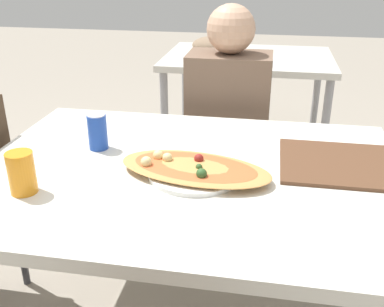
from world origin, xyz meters
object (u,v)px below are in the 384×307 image
at_px(chair_far_seated, 229,140).
at_px(pizza_main, 194,169).
at_px(soda_can, 98,132).
at_px(dining_table, 189,186).
at_px(person_seated, 228,111).
at_px(drink_glass, 22,173).

xyz_separation_m(chair_far_seated, pizza_main, (-0.03, -0.87, 0.26)).
height_order(pizza_main, soda_can, soda_can).
xyz_separation_m(dining_table, soda_can, (-0.34, 0.11, 0.12)).
bearing_deg(person_seated, pizza_main, 87.75).
distance_m(pizza_main, soda_can, 0.39).
xyz_separation_m(chair_far_seated, drink_glass, (-0.49, -1.06, 0.30)).
distance_m(person_seated, pizza_main, 0.76).
height_order(dining_table, person_seated, person_seated).
bearing_deg(soda_can, chair_far_seated, 61.50).
xyz_separation_m(chair_far_seated, person_seated, (-0.00, -0.11, 0.19)).
bearing_deg(dining_table, pizza_main, -58.22).
distance_m(dining_table, pizza_main, 0.09).
bearing_deg(chair_far_seated, dining_table, 86.33).
distance_m(dining_table, soda_can, 0.38).
xyz_separation_m(person_seated, soda_can, (-0.39, -0.61, 0.10)).
xyz_separation_m(person_seated, drink_glass, (-0.49, -0.95, 0.10)).
distance_m(person_seated, drink_glass, 1.07).
height_order(person_seated, soda_can, person_seated).
xyz_separation_m(pizza_main, drink_glass, (-0.46, -0.19, 0.04)).
xyz_separation_m(chair_far_seated, soda_can, (-0.39, -0.72, 0.30)).
bearing_deg(drink_glass, dining_table, 27.73).
relative_size(dining_table, pizza_main, 2.66).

